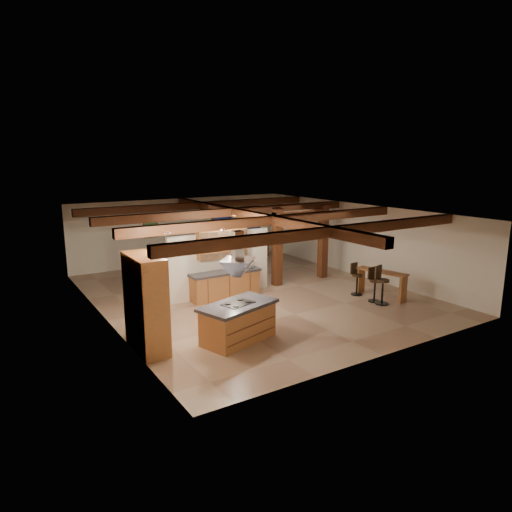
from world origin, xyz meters
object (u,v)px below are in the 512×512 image
Objects in this scene: dining_table at (224,267)px; sofa at (242,250)px; kitchen_island at (238,322)px; bar_counter at (382,279)px.

sofa reaches higher than dining_table.
kitchen_island reaches higher than bar_counter.
sofa is 1.13× the size of bar_counter.
dining_table is at bearing 27.95° from sofa.
sofa is at bearing 34.03° from dining_table.
dining_table is at bearing 64.57° from kitchen_island.
dining_table is at bearing 117.59° from bar_counter.
bar_counter is at bearing 75.84° from sofa.
kitchen_island is 7.05m from dining_table.
kitchen_island is at bearing -173.78° from bar_counter.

